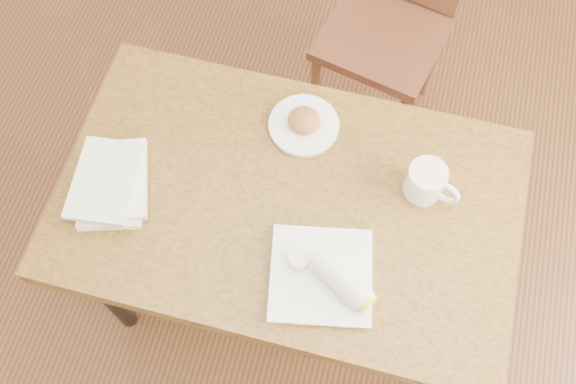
% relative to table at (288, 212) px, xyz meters
% --- Properties ---
extents(ground, '(4.00, 5.00, 0.01)m').
position_rel_table_xyz_m(ground, '(0.00, 0.00, -0.67)').
color(ground, '#472814').
rests_on(ground, ground).
extents(table, '(1.26, 0.77, 0.75)m').
position_rel_table_xyz_m(table, '(0.00, 0.00, 0.00)').
color(table, brown).
rests_on(table, ground).
extents(chair_far, '(0.50, 0.50, 0.95)m').
position_rel_table_xyz_m(chair_far, '(0.16, 0.93, -0.12)').
color(chair_far, '#472014').
rests_on(chair_far, ground).
extents(plate_scone, '(0.20, 0.20, 0.06)m').
position_rel_table_xyz_m(plate_scone, '(-0.01, 0.24, 0.10)').
color(plate_scone, white).
rests_on(plate_scone, table).
extents(coffee_mug, '(0.15, 0.11, 0.11)m').
position_rel_table_xyz_m(coffee_mug, '(0.35, 0.12, 0.14)').
color(coffee_mug, white).
rests_on(coffee_mug, table).
extents(plate_burrito, '(0.31, 0.31, 0.09)m').
position_rel_table_xyz_m(plate_burrito, '(0.16, -0.20, 0.11)').
color(plate_burrito, white).
rests_on(plate_burrito, table).
extents(book_stack, '(0.25, 0.30, 0.07)m').
position_rel_table_xyz_m(book_stack, '(-0.47, -0.09, 0.12)').
color(book_stack, white).
rests_on(book_stack, table).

